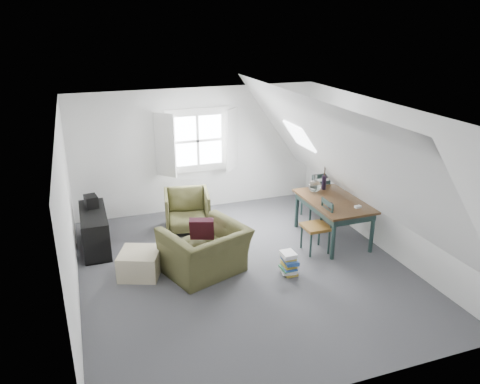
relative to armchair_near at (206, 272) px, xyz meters
name	(u,v)px	position (x,y,z in m)	size (l,w,h in m)	color
floor	(243,269)	(0.60, -0.09, 0.00)	(5.50, 5.50, 0.00)	#45464A
ceiling	(244,113)	(0.60, -0.09, 2.50)	(5.50, 5.50, 0.00)	white
wall_back	(197,150)	(0.60, 2.66, 1.25)	(5.00, 5.00, 0.00)	silver
wall_front	(338,290)	(0.60, -2.84, 1.25)	(5.00, 5.00, 0.00)	silver
wall_left	(68,218)	(-1.90, -0.09, 1.25)	(5.50, 5.50, 0.00)	silver
wall_right	(384,178)	(3.10, -0.09, 1.25)	(5.50, 5.50, 0.00)	silver
slope_left	(137,174)	(-0.95, -0.09, 1.78)	(5.50, 5.50, 0.00)	white
slope_right	(336,153)	(2.15, -0.09, 1.78)	(5.50, 5.50, 0.00)	white
dormer_window	(198,141)	(0.60, 2.58, 1.45)	(1.71, 0.35, 1.30)	white
skylight	(299,136)	(2.15, 1.21, 1.75)	(0.55, 0.75, 0.04)	white
armchair_near	(206,272)	(0.00, 0.00, 0.00)	(1.17, 1.03, 0.76)	#434223
armchair_far	(188,229)	(0.11, 1.67, 0.00)	(0.81, 0.83, 0.76)	#434223
throw_pillow	(202,229)	(0.00, 0.15, 0.69)	(0.38, 0.11, 0.38)	#370F1B
ottoman	(140,263)	(-0.97, 0.28, 0.20)	(0.59, 0.59, 0.40)	tan
dining_table	(333,205)	(2.47, 0.40, 0.65)	(0.90, 1.51, 0.75)	#331F0F
demijohn	(315,185)	(2.32, 0.85, 0.89)	(0.24, 0.24, 0.33)	silver
vase_twigs	(324,182)	(2.57, 0.95, 0.90)	(0.08, 0.09, 0.65)	black
cup	(330,208)	(2.22, 0.10, 0.75)	(0.09, 0.09, 0.09)	black
paper_box	(358,207)	(2.67, -0.05, 0.77)	(0.11, 0.07, 0.04)	white
dining_chair_far	(316,194)	(2.64, 1.34, 0.51)	(0.46, 0.46, 0.98)	brown
dining_chair_near	(318,226)	(2.00, 0.08, 0.47)	(0.42, 0.42, 0.90)	brown
media_shelf	(95,233)	(-1.57, 1.43, 0.30)	(0.43, 1.30, 0.66)	black
electronics_box	(91,202)	(-1.57, 1.73, 0.76)	(0.20, 0.28, 0.22)	black
magazine_stack	(289,263)	(1.22, -0.47, 0.18)	(0.27, 0.32, 0.36)	#B29933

